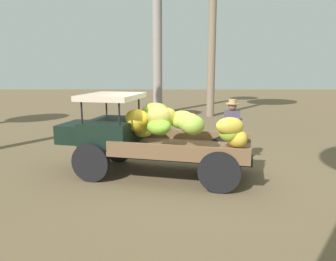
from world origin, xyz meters
The scene contains 3 objects.
ground_plane centered at (0.00, 0.00, 0.00)m, with size 60.00×60.00×0.00m, color brown.
truck centered at (0.84, 0.17, 0.98)m, with size 4.65×2.58×1.87m.
farmer centered at (-1.25, -0.72, 0.96)m, with size 0.53×0.49×1.68m.
Camera 1 is at (0.36, 7.63, 2.48)m, focal length 35.13 mm.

